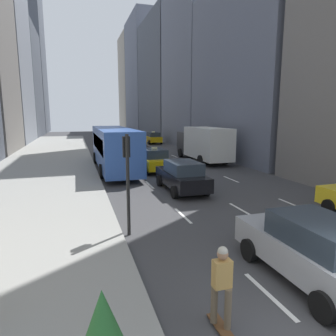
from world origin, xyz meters
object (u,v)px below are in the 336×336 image
taxi_third (154,160)px  box_truck (203,143)px  traffic_light_pole (127,168)px  skateboarder (222,284)px  taxi_second (137,139)px  city_bus (114,147)px  taxi_fourth (153,138)px  sedan_black_near (182,176)px  sedan_silver_behind (313,249)px

taxi_third → box_truck: box_truck is taller
taxi_third → box_truck: size_ratio=0.52×
box_truck → traffic_light_pole: size_ratio=2.33×
skateboarder → taxi_second: bearing=81.2°
taxi_third → taxi_second: bearing=82.2°
taxi_second → traffic_light_pole: (-6.75, -32.08, 1.53)m
taxi_third → city_bus: city_bus is taller
city_bus → skateboarder: (-0.20, -18.62, -0.82)m
taxi_second → taxi_fourth: same height
sedan_black_near → traffic_light_pole: 6.80m
taxi_second → traffic_light_pole: bearing=-101.9°
taxi_fourth → skateboarder: 40.18m
taxi_third → skateboarder: 17.37m
box_truck → taxi_fourth: bearing=90.0°
taxi_second → sedan_silver_behind: 36.69m
city_bus → sedan_silver_behind: bearing=-81.0°
skateboarder → traffic_light_pole: traffic_light_pole is taller
taxi_third → sedan_silver_behind: taxi_third is taller
taxi_fourth → box_truck: bearing=-90.0°
city_bus → skateboarder: city_bus is taller
box_truck → taxi_third: bearing=-148.5°
taxi_second → box_truck: (2.80, -16.92, 0.83)m
sedan_black_near → city_bus: city_bus is taller
taxi_second → sedan_black_near: bearing=-96.0°
taxi_fourth → traffic_light_pole: bearing=-105.7°
city_bus → taxi_second: bearing=73.4°
taxi_second → city_bus: bearing=-106.6°
taxi_third → traffic_light_pole: traffic_light_pole is taller
taxi_fourth → box_truck: 18.72m
box_truck → sedan_silver_behind: bearing=-105.9°
taxi_third → city_bus: 3.32m
sedan_black_near → sedan_silver_behind: bearing=-90.0°
sedan_silver_behind → taxi_third: bearing=90.0°
sedan_black_near → traffic_light_pole: (-3.95, -5.32, 1.54)m
skateboarder → traffic_light_pole: 5.64m
taxi_third → sedan_black_near: (-0.00, -6.41, -0.01)m
taxi_third → traffic_light_pole: size_ratio=1.22×
skateboarder → traffic_light_pole: (-0.93, 5.38, 1.45)m
sedan_silver_behind → box_truck: bearing=74.1°
taxi_third → box_truck: 6.62m
taxi_third → taxi_fourth: (5.60, 22.14, 0.00)m
sedan_black_near → skateboarder: skateboarder is taller
sedan_silver_behind → skateboarder: size_ratio=2.57×
taxi_fourth → sedan_black_near: bearing=-101.1°
sedan_black_near → sedan_silver_behind: sedan_silver_behind is taller
taxi_third → taxi_fourth: size_ratio=1.00×
sedan_black_near → traffic_light_pole: traffic_light_pole is taller
taxi_second → taxi_fourth: (2.80, 1.79, 0.00)m
traffic_light_pole → sedan_silver_behind: bearing=-48.8°
taxi_third → sedan_black_near: size_ratio=0.94×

